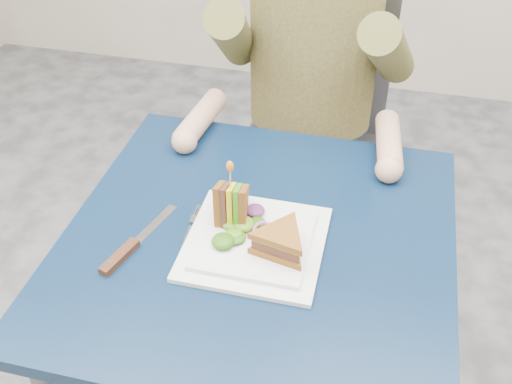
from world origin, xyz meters
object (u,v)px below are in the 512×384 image
(chair, at_px, (313,122))
(fork, at_px, (189,237))
(diner, at_px, (315,20))
(knife, at_px, (126,250))
(sandwich_upright, at_px, (231,204))
(plate, at_px, (255,242))
(table, at_px, (258,265))
(sandwich_flat, at_px, (281,242))

(chair, xyz_separation_m, fork, (-0.13, -0.77, 0.19))
(diner, bearing_deg, knife, -107.76)
(diner, bearing_deg, fork, -101.22)
(sandwich_upright, bearing_deg, fork, -142.51)
(sandwich_upright, bearing_deg, chair, 85.31)
(fork, bearing_deg, plate, 4.28)
(table, relative_size, sandwich_upright, 5.34)
(chair, bearing_deg, knife, -105.49)
(plate, height_order, knife, plate)
(chair, height_order, fork, chair)
(chair, distance_m, sandwich_flat, 0.82)
(sandwich_upright, bearing_deg, table, -17.51)
(diner, xyz_separation_m, sandwich_upright, (-0.06, -0.60, -0.13))
(chair, height_order, knife, chair)
(sandwich_upright, relative_size, knife, 0.64)
(table, bearing_deg, diner, 90.00)
(diner, distance_m, knife, 0.78)
(table, relative_size, plate, 2.88)
(sandwich_upright, xyz_separation_m, knife, (-0.17, -0.12, -0.05))
(diner, bearing_deg, plate, -90.01)
(chair, height_order, diner, diner)
(table, distance_m, plate, 0.09)
(table, xyz_separation_m, fork, (-0.13, -0.04, 0.08))
(diner, relative_size, plate, 2.87)
(sandwich_flat, bearing_deg, sandwich_upright, 148.26)
(table, relative_size, diner, 1.01)
(sandwich_flat, bearing_deg, chair, 94.02)
(sandwich_flat, distance_m, knife, 0.29)
(sandwich_flat, distance_m, fork, 0.19)
(table, relative_size, fork, 4.18)
(fork, bearing_deg, knife, -146.59)
(diner, height_order, plate, diner)
(table, bearing_deg, plate, -90.21)
(chair, bearing_deg, fork, -99.61)
(diner, bearing_deg, chair, 90.00)
(knife, bearing_deg, table, 24.06)
(plate, xyz_separation_m, knife, (-0.23, -0.08, -0.00))
(chair, height_order, sandwich_upright, chair)
(table, bearing_deg, sandwich_flat, -43.23)
(diner, distance_m, sandwich_flat, 0.68)
(chair, xyz_separation_m, knife, (-0.23, -0.83, 0.20))
(plate, bearing_deg, fork, -175.72)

